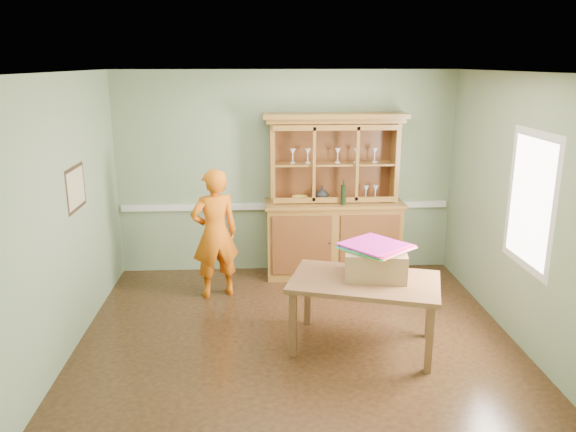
{
  "coord_description": "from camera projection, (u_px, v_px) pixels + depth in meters",
  "views": [
    {
      "loc": [
        -0.39,
        -5.39,
        2.79
      ],
      "look_at": [
        -0.06,
        0.4,
        1.19
      ],
      "focal_mm": 35.0,
      "sensor_mm": 36.0,
      "label": 1
    }
  ],
  "objects": [
    {
      "name": "ceiling",
      "position": [
        297.0,
        72.0,
        5.23
      ],
      "size": [
        4.5,
        4.5,
        0.0
      ],
      "primitive_type": "plane",
      "rotation": [
        3.14,
        0.0,
        0.0
      ],
      "color": "white",
      "rests_on": "wall_back"
    },
    {
      "name": "person",
      "position": [
        215.0,
        234.0,
        6.75
      ],
      "size": [
        0.67,
        0.55,
        1.59
      ],
      "primitive_type": "imported",
      "rotation": [
        0.0,
        0.0,
        3.48
      ],
      "color": "#DB630D",
      "rests_on": "floor"
    },
    {
      "name": "kite_stack",
      "position": [
        376.0,
        246.0,
        5.55
      ],
      "size": [
        0.76,
        0.76,
        0.05
      ],
      "rotation": [
        0.0,
        0.0,
        0.76
      ],
      "color": "orange",
      "rests_on": "cardboard_box"
    },
    {
      "name": "wall_left",
      "position": [
        67.0,
        215.0,
        5.47
      ],
      "size": [
        0.0,
        4.0,
        4.0
      ],
      "primitive_type": "plane",
      "rotation": [
        1.57,
        0.0,
        1.57
      ],
      "color": "gray",
      "rests_on": "floor"
    },
    {
      "name": "cardboard_box",
      "position": [
        375.0,
        263.0,
        5.57
      ],
      "size": [
        0.67,
        0.57,
        0.28
      ],
      "primitive_type": "cube",
      "rotation": [
        0.0,
        0.0,
        -0.16
      ],
      "color": "#A47F54",
      "rests_on": "dining_table"
    },
    {
      "name": "floor",
      "position": [
        296.0,
        334.0,
        5.95
      ],
      "size": [
        4.5,
        4.5,
        0.0
      ],
      "primitive_type": "plane",
      "color": "#4F3319",
      "rests_on": "ground"
    },
    {
      "name": "china_hutch",
      "position": [
        333.0,
        220.0,
        7.47
      ],
      "size": [
        1.84,
        0.61,
        2.16
      ],
      "color": "olive",
      "rests_on": "floor"
    },
    {
      "name": "wall_front",
      "position": [
        318.0,
        290.0,
        3.67
      ],
      "size": [
        4.5,
        0.0,
        4.5
      ],
      "primitive_type": "plane",
      "rotation": [
        -1.57,
        0.0,
        0.0
      ],
      "color": "gray",
      "rests_on": "floor"
    },
    {
      "name": "wall_right",
      "position": [
        516.0,
        208.0,
        5.72
      ],
      "size": [
        0.0,
        4.0,
        4.0
      ],
      "primitive_type": "plane",
      "rotation": [
        1.57,
        0.0,
        -1.57
      ],
      "color": "gray",
      "rests_on": "floor"
    },
    {
      "name": "window_panel",
      "position": [
        530.0,
        201.0,
        5.39
      ],
      "size": [
        0.03,
        0.96,
        1.36
      ],
      "color": "silver",
      "rests_on": "wall_right"
    },
    {
      "name": "dining_table",
      "position": [
        365.0,
        288.0,
        5.54
      ],
      "size": [
        1.63,
        1.25,
        0.72
      ],
      "rotation": [
        0.0,
        0.0,
        -0.3
      ],
      "color": "brown",
      "rests_on": "floor"
    },
    {
      "name": "wall_back",
      "position": [
        286.0,
        173.0,
        7.52
      ],
      "size": [
        4.5,
        0.0,
        4.5
      ],
      "primitive_type": "plane",
      "rotation": [
        1.57,
        0.0,
        0.0
      ],
      "color": "gray",
      "rests_on": "floor"
    },
    {
      "name": "framed_map",
      "position": [
        76.0,
        188.0,
        5.71
      ],
      "size": [
        0.03,
        0.6,
        0.46
      ],
      "color": "#322314",
      "rests_on": "wall_left"
    },
    {
      "name": "chair_rail",
      "position": [
        286.0,
        206.0,
        7.61
      ],
      "size": [
        4.41,
        0.05,
        0.08
      ],
      "primitive_type": "cube",
      "color": "silver",
      "rests_on": "wall_back"
    }
  ]
}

